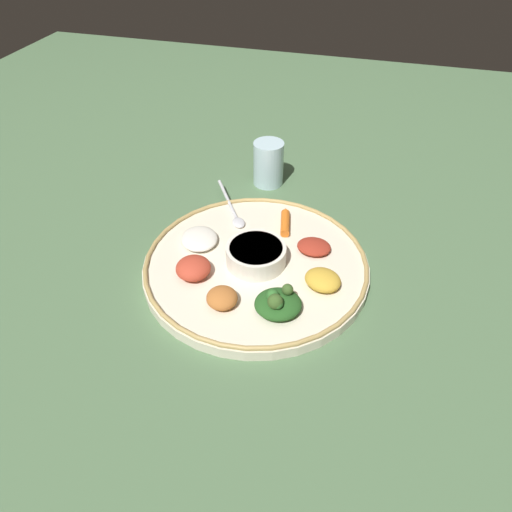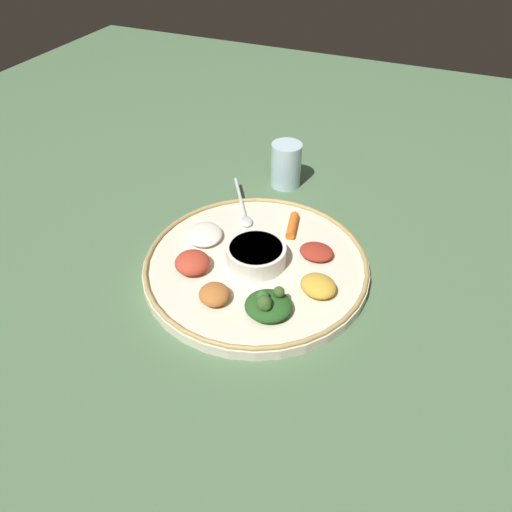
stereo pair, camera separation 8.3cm
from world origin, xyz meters
TOP-DOWN VIEW (x-y plane):
  - ground_plane at (0.00, 0.00)m, footprint 2.40×2.40m
  - platter at (0.00, 0.00)m, footprint 0.40×0.40m
  - platter_rim at (0.00, 0.00)m, footprint 0.40×0.40m
  - center_bowl at (0.00, 0.00)m, footprint 0.11×0.11m
  - spoon at (0.09, -0.14)m, footprint 0.11×0.16m
  - greens_pile at (-0.06, 0.10)m, footprint 0.09×0.09m
  - carrot_near_spoon at (-0.02, -0.12)m, footprint 0.03×0.09m
  - mound_berbere_red at (0.09, 0.06)m, footprint 0.06×0.07m
  - mound_rice_white at (0.12, -0.03)m, footprint 0.09×0.10m
  - mound_chickpea at (0.02, 0.11)m, footprint 0.07×0.07m
  - mound_beet at (-0.09, -0.06)m, footprint 0.06×0.05m
  - mound_lentil_yellow at (-0.12, 0.03)m, footprint 0.08×0.07m
  - drinking_glass at (0.05, -0.29)m, footprint 0.07×0.07m

SIDE VIEW (x-z plane):
  - ground_plane at x=0.00m, z-range 0.00..0.00m
  - platter at x=0.00m, z-range 0.00..0.02m
  - platter_rim at x=0.00m, z-range 0.02..0.03m
  - spoon at x=0.09m, z-range 0.02..0.03m
  - carrot_near_spoon at x=-0.02m, z-range 0.02..0.04m
  - mound_rice_white at x=0.12m, z-range 0.02..0.04m
  - mound_beet at x=-0.09m, z-range 0.02..0.04m
  - mound_lentil_yellow at x=-0.12m, z-range 0.02..0.05m
  - mound_chickpea at x=0.02m, z-range 0.02..0.05m
  - mound_berbere_red at x=0.09m, z-range 0.02..0.05m
  - greens_pile at x=-0.06m, z-range 0.01..0.06m
  - center_bowl at x=0.00m, z-range 0.02..0.06m
  - drinking_glass at x=0.05m, z-range -0.01..0.09m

